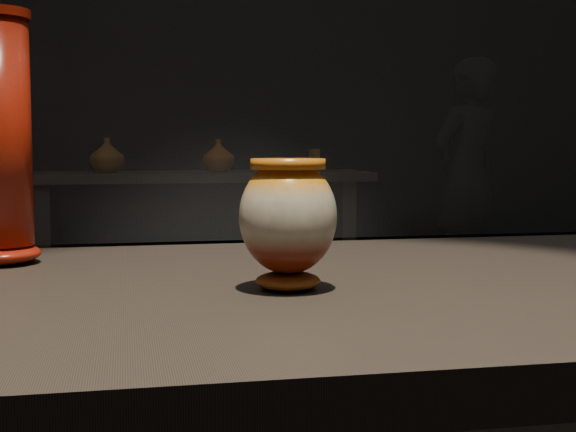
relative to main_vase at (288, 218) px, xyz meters
name	(u,v)px	position (x,y,z in m)	size (l,w,h in m)	color
main_vase	(288,218)	(0.00, 0.00, 0.00)	(0.12, 0.12, 0.16)	maroon
back_shelf	(198,217)	(0.22, 3.75, -0.35)	(2.00, 0.60, 0.90)	black
back_vase_left	(107,155)	(-0.29, 3.74, 0.01)	(0.19, 0.19, 0.20)	#934D15
back_vase_mid	(218,156)	(0.34, 3.72, 0.01)	(0.18, 0.18, 0.19)	maroon
back_vase_right	(314,160)	(0.92, 3.73, -0.02)	(0.07, 0.07, 0.13)	#934D15
visitor	(466,179)	(2.09, 4.19, -0.16)	(0.60, 0.39, 1.64)	black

